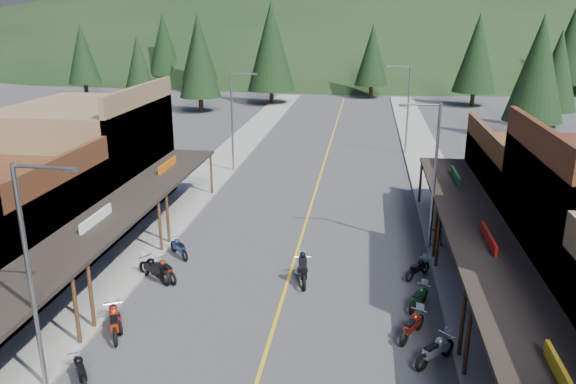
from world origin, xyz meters
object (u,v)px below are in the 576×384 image
at_px(bike_west_7, 115,315).
at_px(rider_on_bike, 303,270).
at_px(streetlight_0, 33,270).
at_px(pine_9, 557,70).
at_px(bike_west_6, 114,321).
at_px(bike_west_9, 165,269).
at_px(bike_west_5, 80,369).
at_px(shop_east_3, 545,192).
at_px(bike_east_7, 412,325).
at_px(pine_3, 372,55).
at_px(pine_5, 572,44).
at_px(streetlight_3, 406,106).
at_px(pine_10, 199,59).
at_px(pine_11, 538,68).
at_px(pedestrian_east_a, 490,325).
at_px(bike_east_6, 435,349).
at_px(pine_2, 271,47).
at_px(streetlight_2, 432,171).
at_px(pine_0, 82,54).
at_px(pine_8, 139,73).
at_px(bike_west_10, 179,247).
at_px(shop_west_3, 90,159).
at_px(streetlight_1, 234,118).
at_px(bike_west_8, 154,268).
at_px(pedestrian_east_b, 436,230).
at_px(bike_east_9, 418,268).
at_px(bike_east_8, 419,297).
at_px(pine_1, 198,47).
at_px(pine_7, 164,44).
at_px(pine_4, 477,53).

distance_m(bike_west_7, rider_on_bike, 8.73).
bearing_deg(streetlight_0, pine_9, 58.75).
distance_m(bike_west_6, bike_west_9, 5.01).
bearing_deg(bike_west_5, shop_east_3, 3.06).
distance_m(pine_9, bike_east_7, 49.94).
xyz_separation_m(pine_3, pine_5, (30.00, 6.00, 1.51)).
distance_m(streetlight_3, pine_10, 32.06).
distance_m(pine_11, pedestrian_east_a, 41.48).
bearing_deg(pine_10, bike_east_6, -65.27).
xyz_separation_m(bike_west_7, bike_east_6, (12.67, -0.78, 0.05)).
relative_size(shop_east_3, pine_2, 0.78).
relative_size(streetlight_2, bike_east_7, 3.89).
bearing_deg(shop_east_3, pine_0, 136.67).
distance_m(pine_8, bike_west_10, 38.62).
height_order(bike_west_6, bike_west_9, bike_west_6).
distance_m(shop_west_3, bike_west_7, 15.41).
distance_m(pine_10, bike_east_6, 58.33).
distance_m(streetlight_1, pine_11, 31.46).
bearing_deg(pine_0, rider_on_bike, -55.33).
xyz_separation_m(pine_5, bike_west_8, (-40.36, -69.64, -7.33)).
bearing_deg(bike_west_10, rider_on_bike, -59.95).
relative_size(pine_9, bike_west_10, 5.47).
relative_size(bike_west_10, pedestrian_east_b, 1.14).
xyz_separation_m(streetlight_0, pine_11, (26.95, 44.00, 2.73)).
bearing_deg(pine_0, bike_east_7, -54.15).
height_order(bike_west_10, pedestrian_east_a, pedestrian_east_a).
distance_m(pine_8, pine_10, 10.80).
bearing_deg(bike_west_10, streetlight_3, 19.52).
xyz_separation_m(bike_west_5, bike_east_6, (12.29, 2.88, 0.05)).
relative_size(streetlight_2, pedestrian_east_b, 4.62).
relative_size(pine_0, pine_9, 1.02).
relative_size(pine_10, bike_west_7, 6.03).
xyz_separation_m(bike_east_9, pedestrian_east_b, (1.26, 3.93, 0.49)).
relative_size(pine_3, pine_10, 0.95).
bearing_deg(bike_east_8, streetlight_2, 108.40).
relative_size(pine_1, pedestrian_east_a, 7.48).
bearing_deg(streetlight_2, bike_west_7, -143.46).
bearing_deg(bike_east_6, bike_east_8, 136.97).
height_order(pine_2, bike_west_10, pine_2).
height_order(shop_east_3, pine_1, pine_1).
relative_size(pine_7, bike_west_8, 5.43).
distance_m(pine_7, pine_8, 37.38).
height_order(pine_1, bike_west_5, pine_1).
distance_m(streetlight_1, pine_7, 59.59).
height_order(bike_west_7, bike_east_6, bike_east_6).
height_order(pine_4, bike_west_10, pine_4).
relative_size(pine_5, bike_west_8, 6.08).
height_order(streetlight_2, pedestrian_east_b, streetlight_2).
xyz_separation_m(streetlight_0, bike_east_9, (13.16, 10.42, -3.93)).
distance_m(streetlight_3, bike_west_8, 30.92).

